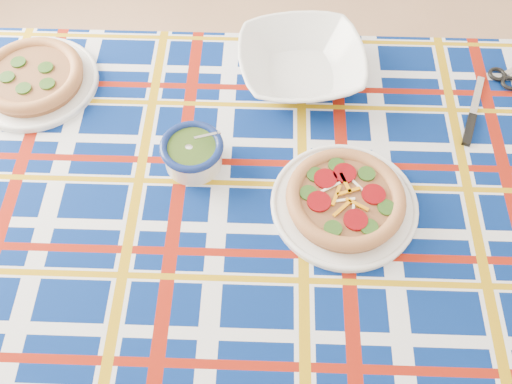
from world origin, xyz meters
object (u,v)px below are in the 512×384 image
(dining_table, at_px, (260,224))
(serving_bowl, at_px, (301,64))
(pesto_bowl, at_px, (192,152))
(main_focaccia_plate, at_px, (346,199))

(dining_table, relative_size, serving_bowl, 6.19)
(dining_table, relative_size, pesto_bowl, 13.65)
(dining_table, xyz_separation_m, serving_bowl, (-0.03, 0.39, 0.12))
(main_focaccia_plate, xyz_separation_m, serving_bowl, (-0.20, 0.34, 0.01))
(main_focaccia_plate, height_order, pesto_bowl, pesto_bowl)
(main_focaccia_plate, bearing_deg, serving_bowl, 119.94)
(dining_table, bearing_deg, pesto_bowl, 144.64)
(dining_table, height_order, pesto_bowl, pesto_bowl)
(main_focaccia_plate, distance_m, serving_bowl, 0.39)
(main_focaccia_plate, bearing_deg, pesto_bowl, 179.19)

